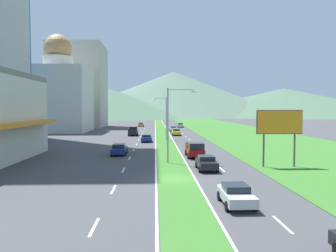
{
  "coord_description": "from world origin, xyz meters",
  "views": [
    {
      "loc": [
        -1.84,
        -29.29,
        6.32
      ],
      "look_at": [
        1.23,
        48.88,
        2.19
      ],
      "focal_mm": 35.44,
      "sensor_mm": 36.0,
      "label": 1
    }
  ],
  "objects_px": {
    "street_lamp_near": "(171,119)",
    "billboard_roadside": "(280,125)",
    "car_1": "(180,125)",
    "car_3": "(141,124)",
    "pickup_truck_0": "(195,150)",
    "car_7": "(206,163)",
    "street_lamp_mid": "(165,115)",
    "car_0": "(236,195)",
    "car_8": "(176,132)",
    "pickup_truck_1": "(133,131)",
    "car_4": "(146,138)",
    "car_6": "(173,129)",
    "car_5": "(119,149)"
  },
  "relations": [
    {
      "from": "car_3",
      "to": "car_6",
      "type": "bearing_deg",
      "value": -157.31
    },
    {
      "from": "car_0",
      "to": "car_3",
      "type": "distance_m",
      "value": 95.79
    },
    {
      "from": "billboard_roadside",
      "to": "car_0",
      "type": "xyz_separation_m",
      "value": [
        -8.03,
        -13.68,
        -3.89
      ]
    },
    {
      "from": "street_lamp_near",
      "to": "street_lamp_mid",
      "type": "relative_size",
      "value": 1.01
    },
    {
      "from": "car_4",
      "to": "car_7",
      "type": "bearing_deg",
      "value": -166.67
    },
    {
      "from": "car_0",
      "to": "car_4",
      "type": "xyz_separation_m",
      "value": [
        -6.9,
        41.55,
        0.02
      ]
    },
    {
      "from": "billboard_roadside",
      "to": "pickup_truck_0",
      "type": "xyz_separation_m",
      "value": [
        -8.15,
        7.67,
        -3.62
      ]
    },
    {
      "from": "car_7",
      "to": "pickup_truck_0",
      "type": "distance_m",
      "value": 8.92
    },
    {
      "from": "car_4",
      "to": "car_8",
      "type": "relative_size",
      "value": 1.01
    },
    {
      "from": "street_lamp_near",
      "to": "car_4",
      "type": "bearing_deg",
      "value": 98.09
    },
    {
      "from": "car_5",
      "to": "pickup_truck_1",
      "type": "relative_size",
      "value": 0.85
    },
    {
      "from": "car_8",
      "to": "pickup_truck_0",
      "type": "bearing_deg",
      "value": 0.22
    },
    {
      "from": "billboard_roadside",
      "to": "car_5",
      "type": "relative_size",
      "value": 1.34
    },
    {
      "from": "car_7",
      "to": "car_6",
      "type": "bearing_deg",
      "value": -179.84
    },
    {
      "from": "street_lamp_near",
      "to": "billboard_roadside",
      "type": "bearing_deg",
      "value": -15.58
    },
    {
      "from": "car_6",
      "to": "car_1",
      "type": "bearing_deg",
      "value": 169.39
    },
    {
      "from": "billboard_roadside",
      "to": "car_6",
      "type": "height_order",
      "value": "billboard_roadside"
    },
    {
      "from": "street_lamp_near",
      "to": "car_8",
      "type": "xyz_separation_m",
      "value": [
        3.14,
        39.86,
        -4.29
      ]
    },
    {
      "from": "car_1",
      "to": "car_8",
      "type": "distance_m",
      "value": 32.42
    },
    {
      "from": "billboard_roadside",
      "to": "car_6",
      "type": "relative_size",
      "value": 1.53
    },
    {
      "from": "street_lamp_near",
      "to": "pickup_truck_0",
      "type": "distance_m",
      "value": 6.89
    },
    {
      "from": "car_3",
      "to": "car_7",
      "type": "bearing_deg",
      "value": -172.96
    },
    {
      "from": "car_1",
      "to": "car_8",
      "type": "xyz_separation_m",
      "value": [
        -3.43,
        -32.24,
        0.02
      ]
    },
    {
      "from": "street_lamp_near",
      "to": "car_1",
      "type": "height_order",
      "value": "street_lamp_near"
    },
    {
      "from": "car_1",
      "to": "car_3",
      "type": "relative_size",
      "value": 0.91
    },
    {
      "from": "car_1",
      "to": "pickup_truck_1",
      "type": "relative_size",
      "value": 0.74
    },
    {
      "from": "car_6",
      "to": "car_7",
      "type": "xyz_separation_m",
      "value": [
        0.16,
        -58.74,
        0.05
      ]
    },
    {
      "from": "street_lamp_near",
      "to": "pickup_truck_1",
      "type": "distance_m",
      "value": 40.81
    },
    {
      "from": "street_lamp_mid",
      "to": "pickup_truck_0",
      "type": "distance_m",
      "value": 24.05
    },
    {
      "from": "car_7",
      "to": "pickup_truck_0",
      "type": "height_order",
      "value": "pickup_truck_0"
    },
    {
      "from": "car_5",
      "to": "pickup_truck_0",
      "type": "distance_m",
      "value": 10.42
    },
    {
      "from": "car_5",
      "to": "pickup_truck_0",
      "type": "xyz_separation_m",
      "value": [
        10.06,
        -2.71,
        0.21
      ]
    },
    {
      "from": "car_0",
      "to": "car_5",
      "type": "height_order",
      "value": "car_5"
    },
    {
      "from": "pickup_truck_0",
      "to": "car_8",
      "type": "bearing_deg",
      "value": -179.78
    },
    {
      "from": "street_lamp_near",
      "to": "car_3",
      "type": "bearing_deg",
      "value": 94.98
    },
    {
      "from": "car_1",
      "to": "car_6",
      "type": "height_order",
      "value": "car_1"
    },
    {
      "from": "car_3",
      "to": "car_5",
      "type": "relative_size",
      "value": 0.96
    },
    {
      "from": "pickup_truck_0",
      "to": "car_7",
      "type": "bearing_deg",
      "value": 0.76
    },
    {
      "from": "street_lamp_near",
      "to": "car_8",
      "type": "height_order",
      "value": "street_lamp_near"
    },
    {
      "from": "pickup_truck_0",
      "to": "street_lamp_near",
      "type": "bearing_deg",
      "value": -36.1
    },
    {
      "from": "street_lamp_near",
      "to": "street_lamp_mid",
      "type": "distance_m",
      "value": 27.99
    },
    {
      "from": "car_3",
      "to": "pickup_truck_1",
      "type": "height_order",
      "value": "pickup_truck_1"
    },
    {
      "from": "car_4",
      "to": "car_8",
      "type": "height_order",
      "value": "car_8"
    },
    {
      "from": "street_lamp_near",
      "to": "car_7",
      "type": "distance_m",
      "value": 7.05
    },
    {
      "from": "street_lamp_mid",
      "to": "car_7",
      "type": "height_order",
      "value": "street_lamp_mid"
    },
    {
      "from": "car_1",
      "to": "car_4",
      "type": "bearing_deg",
      "value": -11.99
    },
    {
      "from": "car_3",
      "to": "car_5",
      "type": "height_order",
      "value": "car_5"
    },
    {
      "from": "billboard_roadside",
      "to": "car_7",
      "type": "height_order",
      "value": "billboard_roadside"
    },
    {
      "from": "billboard_roadside",
      "to": "car_0",
      "type": "relative_size",
      "value": 1.54
    },
    {
      "from": "car_1",
      "to": "car_8",
      "type": "bearing_deg",
      "value": -6.07
    }
  ]
}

